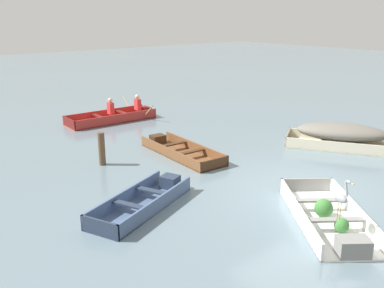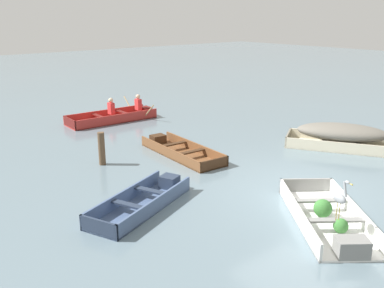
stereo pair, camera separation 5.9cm
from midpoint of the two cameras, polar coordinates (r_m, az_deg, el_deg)
The scene contains 8 objects.
ground_plane at distance 10.75m, azimuth 14.48°, elevation -5.69°, with size 80.00×80.00×0.00m, color slate.
dinghy_white_foreground at distance 9.08m, azimuth 17.93°, elevation -9.45°, with size 2.82×3.10×0.42m.
skiff_wooden_brown_near_moored at distance 12.84m, azimuth -1.53°, elevation -0.90°, with size 1.22×3.19×0.30m.
skiff_cream_mid_moored at distance 14.14m, azimuth 19.58°, elevation 1.20°, with size 2.78×3.50×0.77m.
skiff_slate_blue_far_moored at distance 9.50m, azimuth -6.28°, elevation -7.57°, with size 2.92×1.85×0.34m.
rowboat_red_with_crew at distance 17.14m, azimuth -9.91°, elevation 3.73°, with size 3.52×2.34×0.92m.
heron_on_dinghy at distance 8.22m, azimuth 19.35°, elevation -6.70°, with size 0.24×0.45×0.84m.
mooring_post at distance 12.09m, azimuth -11.82°, elevation -0.60°, with size 0.19×0.19×0.93m, color brown.
Camera 2 is at (-8.21, -5.63, 4.06)m, focal length 40.00 mm.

